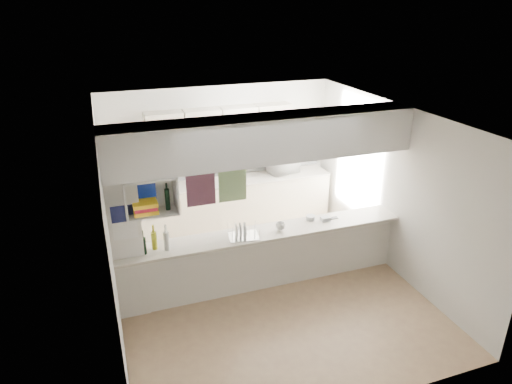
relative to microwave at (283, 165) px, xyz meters
name	(u,v)px	position (x,y,z in m)	size (l,w,h in m)	color
floor	(264,286)	(-1.18, -2.15, -1.07)	(4.80, 4.80, 0.00)	#977257
ceiling	(266,116)	(-1.18, -2.15, 1.53)	(4.80, 4.80, 0.00)	white
wall_back	(220,156)	(-1.18, 0.25, 0.23)	(4.20, 4.20, 0.00)	silver
wall_left	(109,231)	(-3.28, -2.15, 0.23)	(4.80, 4.80, 0.00)	silver
wall_right	(393,188)	(0.92, -2.15, 0.23)	(4.80, 4.80, 0.00)	silver
servery_partition	(253,185)	(-1.35, -2.15, 0.59)	(4.20, 0.50, 2.60)	silver
cubby_shelf	(149,197)	(-2.74, -2.21, 0.64)	(0.65, 0.35, 0.50)	white
kitchen_run	(233,184)	(-1.02, -0.01, -0.24)	(3.60, 0.63, 2.24)	#ECE2C8
microwave	(283,165)	(0.00, 0.00, 0.00)	(0.54, 0.37, 0.30)	white
bowl	(284,156)	(0.02, 0.02, 0.18)	(0.27, 0.27, 0.07)	navy
dish_rack	(243,231)	(-1.51, -2.20, -0.06)	(0.45, 0.36, 0.22)	silver
cup	(280,226)	(-0.95, -2.18, -0.08)	(0.13, 0.13, 0.11)	white
wine_bottles	(155,242)	(-2.72, -2.18, -0.02)	(0.37, 0.15, 0.37)	black
plastic_tubs	(317,218)	(-0.30, -2.06, -0.12)	(0.49, 0.22, 0.07)	silver
utensil_jar	(194,180)	(-1.74, 0.00, -0.08)	(0.09, 0.09, 0.13)	black
knife_block	(238,173)	(-0.89, 0.03, -0.06)	(0.09, 0.07, 0.18)	brown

